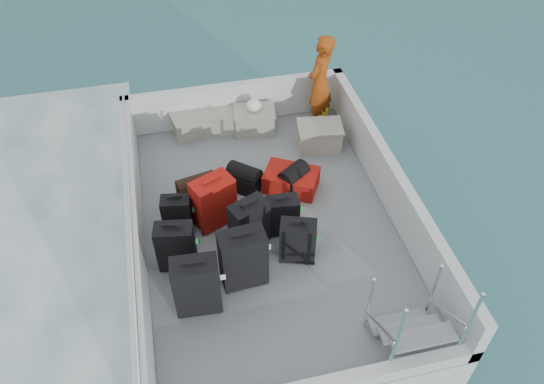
{
  "coord_description": "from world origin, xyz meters",
  "views": [
    {
      "loc": [
        -1.05,
        -4.75,
        6.0
      ],
      "look_at": [
        0.1,
        0.21,
        1.0
      ],
      "focal_mm": 35.0,
      "sensor_mm": 36.0,
      "label": 1
    }
  ],
  "objects_px": {
    "suitcase_1": "(176,247)",
    "suitcase_7": "(282,215)",
    "suitcase_5": "(214,202)",
    "suitcase_3": "(243,259)",
    "suitcase_6": "(298,241)",
    "crate_1": "(223,122)",
    "suitcase_0": "(197,286)",
    "suitcase_8": "(291,180)",
    "suitcase_4": "(249,224)",
    "crate_3": "(319,137)",
    "passenger": "(320,82)",
    "suitcase_2": "(177,214)",
    "crate_0": "(192,125)",
    "crate_2": "(254,121)"
  },
  "relations": [
    {
      "from": "suitcase_1",
      "to": "suitcase_4",
      "type": "bearing_deg",
      "value": 19.13
    },
    {
      "from": "suitcase_4",
      "to": "crate_2",
      "type": "xyz_separation_m",
      "value": [
        0.55,
        2.34,
        -0.16
      ]
    },
    {
      "from": "suitcase_1",
      "to": "suitcase_5",
      "type": "xyz_separation_m",
      "value": [
        0.56,
        0.64,
        0.03
      ]
    },
    {
      "from": "crate_1",
      "to": "crate_0",
      "type": "bearing_deg",
      "value": 178.93
    },
    {
      "from": "suitcase_3",
      "to": "suitcase_5",
      "type": "xyz_separation_m",
      "value": [
        -0.2,
        1.06,
        -0.04
      ]
    },
    {
      "from": "suitcase_3",
      "to": "crate_3",
      "type": "relative_size",
      "value": 1.28
    },
    {
      "from": "suitcase_0",
      "to": "suitcase_5",
      "type": "distance_m",
      "value": 1.38
    },
    {
      "from": "suitcase_3",
      "to": "crate_0",
      "type": "xyz_separation_m",
      "value": [
        -0.26,
        3.05,
        -0.24
      ]
    },
    {
      "from": "suitcase_0",
      "to": "crate_1",
      "type": "height_order",
      "value": "suitcase_0"
    },
    {
      "from": "crate_2",
      "to": "crate_3",
      "type": "height_order",
      "value": "crate_3"
    },
    {
      "from": "suitcase_0",
      "to": "suitcase_7",
      "type": "height_order",
      "value": "suitcase_0"
    },
    {
      "from": "crate_0",
      "to": "suitcase_0",
      "type": "bearing_deg",
      "value": -95.64
    },
    {
      "from": "suitcase_1",
      "to": "suitcase_5",
      "type": "relative_size",
      "value": 0.93
    },
    {
      "from": "suitcase_8",
      "to": "crate_3",
      "type": "relative_size",
      "value": 1.16
    },
    {
      "from": "suitcase_2",
      "to": "suitcase_5",
      "type": "xyz_separation_m",
      "value": [
        0.5,
        0.02,
        0.09
      ]
    },
    {
      "from": "suitcase_0",
      "to": "suitcase_6",
      "type": "relative_size",
      "value": 1.31
    },
    {
      "from": "suitcase_0",
      "to": "crate_1",
      "type": "distance_m",
      "value": 3.41
    },
    {
      "from": "suitcase_6",
      "to": "crate_1",
      "type": "xyz_separation_m",
      "value": [
        -0.49,
        2.84,
        -0.14
      ]
    },
    {
      "from": "suitcase_0",
      "to": "crate_0",
      "type": "distance_m",
      "value": 3.33
    },
    {
      "from": "suitcase_1",
      "to": "suitcase_7",
      "type": "bearing_deg",
      "value": 20.38
    },
    {
      "from": "suitcase_2",
      "to": "crate_2",
      "type": "height_order",
      "value": "suitcase_2"
    },
    {
      "from": "suitcase_5",
      "to": "suitcase_6",
      "type": "bearing_deg",
      "value": -66.95
    },
    {
      "from": "suitcase_2",
      "to": "suitcase_7",
      "type": "bearing_deg",
      "value": -5.02
    },
    {
      "from": "suitcase_0",
      "to": "suitcase_8",
      "type": "relative_size",
      "value": 1.08
    },
    {
      "from": "suitcase_2",
      "to": "crate_1",
      "type": "xyz_separation_m",
      "value": [
        0.94,
        2.0,
        -0.11
      ]
    },
    {
      "from": "suitcase_4",
      "to": "suitcase_1",
      "type": "bearing_deg",
      "value": 165.28
    },
    {
      "from": "suitcase_2",
      "to": "suitcase_3",
      "type": "xyz_separation_m",
      "value": [
        0.69,
        -1.04,
        0.14
      ]
    },
    {
      "from": "suitcase_5",
      "to": "crate_1",
      "type": "relative_size",
      "value": 1.32
    },
    {
      "from": "suitcase_8",
      "to": "suitcase_6",
      "type": "bearing_deg",
      "value": -161.2
    },
    {
      "from": "suitcase_2",
      "to": "suitcase_5",
      "type": "distance_m",
      "value": 0.51
    },
    {
      "from": "suitcase_1",
      "to": "suitcase_3",
      "type": "relative_size",
      "value": 0.83
    },
    {
      "from": "suitcase_4",
      "to": "passenger",
      "type": "bearing_deg",
      "value": 31.13
    },
    {
      "from": "suitcase_0",
      "to": "suitcase_5",
      "type": "relative_size",
      "value": 1.09
    },
    {
      "from": "suitcase_1",
      "to": "suitcase_2",
      "type": "distance_m",
      "value": 0.62
    },
    {
      "from": "suitcase_2",
      "to": "suitcase_4",
      "type": "distance_m",
      "value": 1.0
    },
    {
      "from": "suitcase_1",
      "to": "suitcase_0",
      "type": "bearing_deg",
      "value": -65.74
    },
    {
      "from": "suitcase_2",
      "to": "crate_2",
      "type": "xyz_separation_m",
      "value": [
        1.43,
        1.88,
        -0.09
      ]
    },
    {
      "from": "crate_0",
      "to": "crate_1",
      "type": "height_order",
      "value": "crate_0"
    },
    {
      "from": "suitcase_0",
      "to": "suitcase_4",
      "type": "height_order",
      "value": "suitcase_0"
    },
    {
      "from": "suitcase_4",
      "to": "crate_0",
      "type": "distance_m",
      "value": 2.52
    },
    {
      "from": "suitcase_3",
      "to": "suitcase_7",
      "type": "relative_size",
      "value": 1.41
    },
    {
      "from": "suitcase_2",
      "to": "suitcase_8",
      "type": "bearing_deg",
      "value": 24.2
    },
    {
      "from": "suitcase_3",
      "to": "suitcase_6",
      "type": "distance_m",
      "value": 0.76
    },
    {
      "from": "suitcase_0",
      "to": "suitcase_2",
      "type": "relative_size",
      "value": 1.46
    },
    {
      "from": "crate_0",
      "to": "suitcase_2",
      "type": "bearing_deg",
      "value": -102.15
    },
    {
      "from": "suitcase_2",
      "to": "suitcase_7",
      "type": "relative_size",
      "value": 0.95
    },
    {
      "from": "suitcase_4",
      "to": "crate_3",
      "type": "relative_size",
      "value": 1.09
    },
    {
      "from": "suitcase_8",
      "to": "suitcase_5",
      "type": "bearing_deg",
      "value": 139.14
    },
    {
      "from": "crate_2",
      "to": "suitcase_2",
      "type": "bearing_deg",
      "value": -127.14
    },
    {
      "from": "crate_1",
      "to": "crate_3",
      "type": "relative_size",
      "value": 0.87
    }
  ]
}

